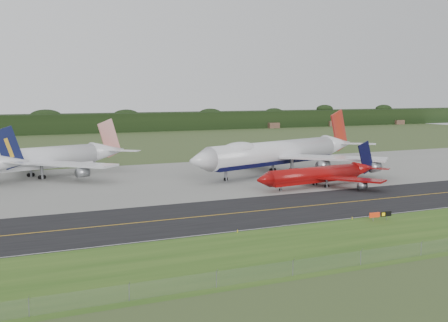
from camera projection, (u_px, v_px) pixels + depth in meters
ground at (289, 204)px, 143.83m from camera, size 600.00×600.00×0.00m
grass_verge at (393, 235)px, 112.73m from camera, size 400.00×30.00×0.01m
taxiway at (299, 207)px, 140.28m from camera, size 400.00×32.00×0.02m
apron at (198, 177)px, 189.15m from camera, size 400.00×78.00×0.01m
taxiway_centreline at (299, 207)px, 140.28m from camera, size 400.00×0.40×0.00m
taxiway_edge_line at (341, 219)px, 126.50m from camera, size 400.00×0.25×0.00m
horizon_treeline at (51, 125)px, 386.48m from camera, size 700.00×25.00×12.00m
jet_ba_747 at (279, 153)px, 196.87m from camera, size 75.93×61.21×19.65m
jet_red_737 at (321, 175)px, 170.60m from camera, size 43.43×35.08×11.73m
jet_star_tail at (35, 159)px, 186.88m from camera, size 63.38×51.69×17.07m
taxiway_sign at (380, 215)px, 125.19m from camera, size 5.31×0.49×1.77m
edge_marker_left at (237, 231)px, 114.77m from camera, size 0.16×0.16×0.50m
edge_marker_center at (352, 218)px, 126.52m from camera, size 0.16×0.16×0.50m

